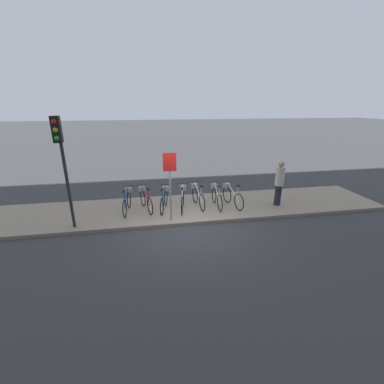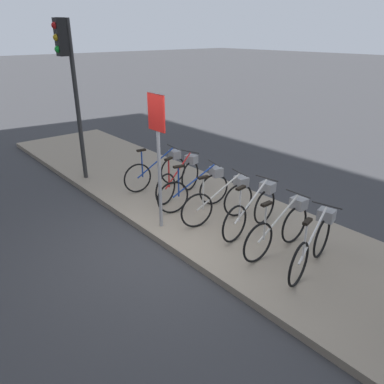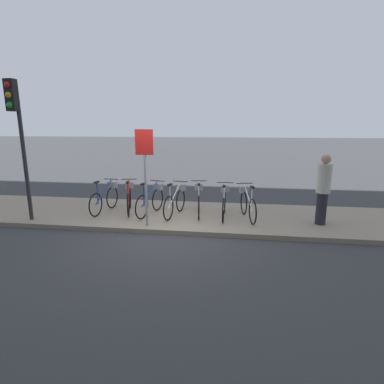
{
  "view_description": "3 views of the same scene",
  "coord_description": "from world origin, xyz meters",
  "px_view_note": "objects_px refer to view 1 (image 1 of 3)",
  "views": [
    {
      "loc": [
        -1.25,
        -7.91,
        4.02
      ],
      "look_at": [
        0.3,
        0.77,
        0.96
      ],
      "focal_mm": 24.0,
      "sensor_mm": 36.0,
      "label": 1
    },
    {
      "loc": [
        4.48,
        -3.2,
        3.42
      ],
      "look_at": [
        -0.38,
        0.91,
        0.68
      ],
      "focal_mm": 35.0,
      "sensor_mm": 36.0,
      "label": 2
    },
    {
      "loc": [
        1.59,
        -6.7,
        2.6
      ],
      "look_at": [
        0.48,
        1.32,
        0.79
      ],
      "focal_mm": 28.0,
      "sensor_mm": 36.0,
      "label": 3
    }
  ],
  "objects_px": {
    "parked_bicycle_6": "(232,195)",
    "traffic_light": "(61,151)",
    "parked_bicycle_0": "(127,201)",
    "parked_bicycle_4": "(198,195)",
    "pedestrian": "(279,182)",
    "parked_bicycle_5": "(216,196)",
    "parked_bicycle_1": "(145,199)",
    "sign_post": "(170,176)",
    "parked_bicycle_3": "(183,198)",
    "parked_bicycle_2": "(164,199)"
  },
  "relations": [
    {
      "from": "parked_bicycle_2",
      "to": "parked_bicycle_4",
      "type": "relative_size",
      "value": 0.98
    },
    {
      "from": "parked_bicycle_4",
      "to": "parked_bicycle_6",
      "type": "relative_size",
      "value": 1.01
    },
    {
      "from": "parked_bicycle_0",
      "to": "parked_bicycle_4",
      "type": "bearing_deg",
      "value": 1.77
    },
    {
      "from": "traffic_light",
      "to": "parked_bicycle_6",
      "type": "bearing_deg",
      "value": 10.24
    },
    {
      "from": "parked_bicycle_2",
      "to": "pedestrian",
      "type": "xyz_separation_m",
      "value": [
        4.52,
        -0.32,
        0.52
      ]
    },
    {
      "from": "parked_bicycle_2",
      "to": "parked_bicycle_0",
      "type": "bearing_deg",
      "value": 177.71
    },
    {
      "from": "parked_bicycle_4",
      "to": "parked_bicycle_5",
      "type": "relative_size",
      "value": 1.0
    },
    {
      "from": "sign_post",
      "to": "parked_bicycle_6",
      "type": "bearing_deg",
      "value": 21.37
    },
    {
      "from": "parked_bicycle_3",
      "to": "parked_bicycle_6",
      "type": "relative_size",
      "value": 1.01
    },
    {
      "from": "traffic_light",
      "to": "parked_bicycle_0",
      "type": "bearing_deg",
      "value": 34.32
    },
    {
      "from": "parked_bicycle_4",
      "to": "traffic_light",
      "type": "relative_size",
      "value": 0.44
    },
    {
      "from": "parked_bicycle_5",
      "to": "sign_post",
      "type": "distance_m",
      "value": 2.46
    },
    {
      "from": "parked_bicycle_3",
      "to": "parked_bicycle_4",
      "type": "height_order",
      "value": "same"
    },
    {
      "from": "parked_bicycle_1",
      "to": "parked_bicycle_4",
      "type": "relative_size",
      "value": 0.97
    },
    {
      "from": "parked_bicycle_5",
      "to": "sign_post",
      "type": "relative_size",
      "value": 0.66
    },
    {
      "from": "sign_post",
      "to": "parked_bicycle_2",
      "type": "bearing_deg",
      "value": 98.35
    },
    {
      "from": "parked_bicycle_6",
      "to": "pedestrian",
      "type": "xyz_separation_m",
      "value": [
        1.85,
        -0.27,
        0.52
      ]
    },
    {
      "from": "parked_bicycle_5",
      "to": "sign_post",
      "type": "bearing_deg",
      "value": -151.86
    },
    {
      "from": "parked_bicycle_5",
      "to": "parked_bicycle_0",
      "type": "bearing_deg",
      "value": 178.76
    },
    {
      "from": "pedestrian",
      "to": "traffic_light",
      "type": "bearing_deg",
      "value": -174.23
    },
    {
      "from": "parked_bicycle_6",
      "to": "traffic_light",
      "type": "bearing_deg",
      "value": -169.76
    },
    {
      "from": "parked_bicycle_3",
      "to": "pedestrian",
      "type": "xyz_separation_m",
      "value": [
        3.82,
        -0.31,
        0.52
      ]
    },
    {
      "from": "parked_bicycle_0",
      "to": "parked_bicycle_2",
      "type": "bearing_deg",
      "value": -2.29
    },
    {
      "from": "parked_bicycle_3",
      "to": "parked_bicycle_1",
      "type": "bearing_deg",
      "value": 174.11
    },
    {
      "from": "parked_bicycle_6",
      "to": "parked_bicycle_0",
      "type": "bearing_deg",
      "value": 178.52
    },
    {
      "from": "parked_bicycle_6",
      "to": "traffic_light",
      "type": "xyz_separation_m",
      "value": [
        -5.75,
        -1.04,
        2.13
      ]
    },
    {
      "from": "parked_bicycle_1",
      "to": "traffic_light",
      "type": "relative_size",
      "value": 0.43
    },
    {
      "from": "parked_bicycle_2",
      "to": "parked_bicycle_6",
      "type": "bearing_deg",
      "value": -1.05
    },
    {
      "from": "parked_bicycle_1",
      "to": "parked_bicycle_6",
      "type": "distance_m",
      "value": 3.4
    },
    {
      "from": "parked_bicycle_4",
      "to": "pedestrian",
      "type": "height_order",
      "value": "pedestrian"
    },
    {
      "from": "parked_bicycle_6",
      "to": "traffic_light",
      "type": "distance_m",
      "value": 6.21
    },
    {
      "from": "pedestrian",
      "to": "traffic_light",
      "type": "distance_m",
      "value": 7.8
    },
    {
      "from": "parked_bicycle_5",
      "to": "pedestrian",
      "type": "relative_size",
      "value": 0.88
    },
    {
      "from": "parked_bicycle_1",
      "to": "traffic_light",
      "type": "xyz_separation_m",
      "value": [
        -2.35,
        -1.22,
        2.13
      ]
    },
    {
      "from": "parked_bicycle_3",
      "to": "pedestrian",
      "type": "relative_size",
      "value": 0.87
    },
    {
      "from": "parked_bicycle_3",
      "to": "parked_bicycle_2",
      "type": "bearing_deg",
      "value": 178.95
    },
    {
      "from": "parked_bicycle_6",
      "to": "sign_post",
      "type": "bearing_deg",
      "value": -158.63
    },
    {
      "from": "parked_bicycle_0",
      "to": "parked_bicycle_4",
      "type": "distance_m",
      "value": 2.73
    },
    {
      "from": "parked_bicycle_2",
      "to": "parked_bicycle_4",
      "type": "xyz_separation_m",
      "value": [
        1.33,
        0.14,
        0.0
      ]
    },
    {
      "from": "parked_bicycle_0",
      "to": "pedestrian",
      "type": "relative_size",
      "value": 0.88
    },
    {
      "from": "parked_bicycle_6",
      "to": "parked_bicycle_5",
      "type": "bearing_deg",
      "value": 177.23
    },
    {
      "from": "sign_post",
      "to": "parked_bicycle_4",
      "type": "bearing_deg",
      "value": 44.94
    },
    {
      "from": "sign_post",
      "to": "parked_bicycle_3",
      "type": "bearing_deg",
      "value": 61.53
    },
    {
      "from": "parked_bicycle_0",
      "to": "parked_bicycle_4",
      "type": "xyz_separation_m",
      "value": [
        2.73,
        0.08,
        0.0
      ]
    },
    {
      "from": "parked_bicycle_0",
      "to": "parked_bicycle_1",
      "type": "xyz_separation_m",
      "value": [
        0.68,
        0.08,
        0.0
      ]
    },
    {
      "from": "parked_bicycle_4",
      "to": "parked_bicycle_0",
      "type": "bearing_deg",
      "value": -178.23
    },
    {
      "from": "parked_bicycle_5",
      "to": "parked_bicycle_3",
      "type": "bearing_deg",
      "value": 179.73
    },
    {
      "from": "parked_bicycle_1",
      "to": "sign_post",
      "type": "height_order",
      "value": "sign_post"
    },
    {
      "from": "traffic_light",
      "to": "parked_bicycle_2",
      "type": "bearing_deg",
      "value": 19.51
    },
    {
      "from": "pedestrian",
      "to": "parked_bicycle_5",
      "type": "bearing_deg",
      "value": 173.06
    }
  ]
}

